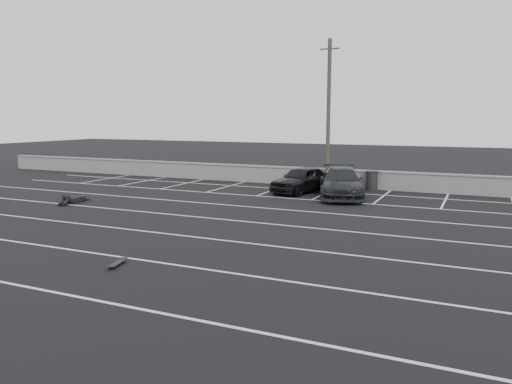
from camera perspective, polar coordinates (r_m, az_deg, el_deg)
The scene contains 9 objects.
ground at distance 17.03m, azimuth -6.56°, elevation -5.19°, with size 120.00×120.00×0.00m, color black.
seawall at distance 29.62m, azimuth 7.58°, elevation 1.72°, with size 50.00×0.45×1.06m.
stall_lines at distance 20.86m, azimuth -0.48°, elevation -2.58°, with size 36.00×20.05×0.01m.
car_left at distance 27.04m, azimuth 5.24°, elevation 1.45°, with size 1.67×4.14×1.41m, color black.
car_right at distance 25.64m, azimuth 9.66°, elevation 1.07°, with size 2.09×5.15×1.50m, color black.
utility_pole at distance 28.50m, azimuth 8.28°, elevation 8.81°, with size 1.11×0.22×8.30m.
trash_bin at distance 28.50m, azimuth 13.09°, elevation 1.30°, with size 0.93×0.93×1.07m.
person at distance 25.42m, azimuth -19.78°, elevation -0.53°, with size 1.39×2.57×0.49m, color black, non-canonical shape.
skateboard at distance 14.27m, azimuth -15.60°, elevation -7.86°, with size 0.36×0.78×0.09m.
Camera 1 is at (8.62, -14.13, 4.02)m, focal length 35.00 mm.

